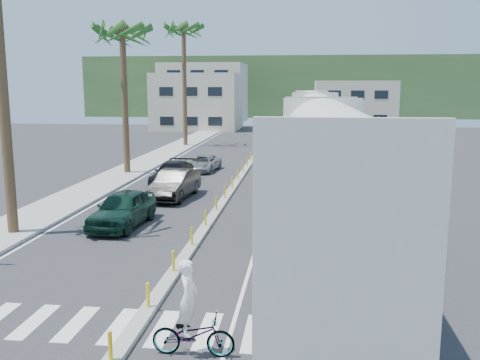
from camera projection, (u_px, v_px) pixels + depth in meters
The scene contains 15 objects.
ground at pixel (158, 298), 16.14m from camera, with size 140.00×140.00×0.00m, color #28282B.
sidewalk at pixel (137, 167), 41.55m from camera, with size 3.00×90.00×0.15m, color gray.
rails at pixel (312, 165), 42.93m from camera, with size 1.56×100.00×0.06m.
median at pixel (238, 180), 35.64m from camera, with size 0.45×60.00×0.85m.
crosswalk at pixel (138, 327), 14.18m from camera, with size 14.00×2.20×0.01m, color silver.
lane_markings at pixel (218, 169), 40.83m from camera, with size 9.42×90.00×0.01m.
freight_train at pixel (314, 138), 35.20m from camera, with size 3.00×60.94×5.85m.
palm_trees at pixel (128, 20), 37.38m from camera, with size 3.50×37.20×13.75m.
buildings at pixel (237, 98), 86.18m from camera, with size 38.00×27.00×10.00m.
hillside at pixel (284, 87), 112.86m from camera, with size 80.00×20.00×12.00m, color #385628.
car_lead at pixel (123, 209), 24.20m from camera, with size 2.27×4.89×1.62m, color #0F2F23.
car_second at pixel (175, 184), 30.21m from camera, with size 2.12×5.03×1.62m, color black.
car_third at pixel (173, 173), 34.37m from camera, with size 2.30×5.15×1.47m, color black.
car_rear at pixel (203, 163), 39.82m from camera, with size 2.39×4.43×1.18m, color #9B9D9F.
cyclist at pixel (192, 325), 12.59m from camera, with size 0.78×1.98×2.36m.
Camera 1 is at (4.26, -14.87, 6.34)m, focal length 40.00 mm.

